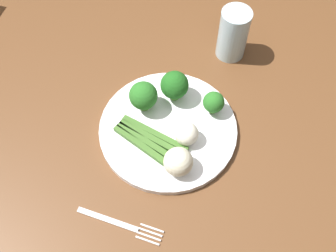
{
  "coord_description": "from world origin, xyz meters",
  "views": [
    {
      "loc": [
        0.47,
        0.18,
        1.46
      ],
      "look_at": [
        0.08,
        0.06,
        0.76
      ],
      "focal_mm": 42.25,
      "sensor_mm": 36.0,
      "label": 1
    }
  ],
  "objects": [
    {
      "name": "water_glass",
      "position": [
        -0.17,
        0.13,
        0.81
      ],
      "size": [
        0.07,
        0.07,
        0.12
      ],
      "primitive_type": "cylinder",
      "color": "silver",
      "rests_on": "dining_table"
    },
    {
      "name": "dining_table",
      "position": [
        0.0,
        0.0,
        0.64
      ],
      "size": [
        1.18,
        0.98,
        0.74
      ],
      "color": "brown",
      "rests_on": "ground_plane"
    },
    {
      "name": "cauliflower_outer_edge",
      "position": [
        0.09,
        0.1,
        0.78
      ],
      "size": [
        0.05,
        0.05,
        0.05
      ],
      "primitive_type": "sphere",
      "color": "white",
      "rests_on": "plate"
    },
    {
      "name": "plate",
      "position": [
        0.08,
        0.06,
        0.75
      ],
      "size": [
        0.28,
        0.28,
        0.01
      ],
      "primitive_type": "cylinder",
      "color": "white",
      "rests_on": "dining_table"
    },
    {
      "name": "fork",
      "position": [
        0.29,
        0.03,
        0.75
      ],
      "size": [
        0.03,
        0.17,
        0.0
      ],
      "rotation": [
        0.0,
        0.0,
        1.53
      ],
      "color": "silver",
      "rests_on": "dining_table"
    },
    {
      "name": "ground_plane",
      "position": [
        0.0,
        0.0,
        -0.01
      ],
      "size": [
        6.0,
        6.0,
        0.02
      ],
      "primitive_type": "cube",
      "color": "#B7A88E"
    },
    {
      "name": "broccoli_back",
      "position": [
        0.04,
        -0.01,
        0.8
      ],
      "size": [
        0.06,
        0.06,
        0.07
      ],
      "color": "#568E33",
      "rests_on": "plate"
    },
    {
      "name": "cauliflower_front_left",
      "position": [
        0.16,
        0.1,
        0.79
      ],
      "size": [
        0.06,
        0.06,
        0.06
      ],
      "primitive_type": "sphere",
      "color": "beige",
      "rests_on": "plate"
    },
    {
      "name": "broccoli_left",
      "position": [
        0.0,
        0.05,
        0.8
      ],
      "size": [
        0.06,
        0.06,
        0.07
      ],
      "color": "#4C7F2B",
      "rests_on": "plate"
    },
    {
      "name": "asparagus_bundle",
      "position": [
        0.12,
        0.03,
        0.76
      ],
      "size": [
        0.09,
        0.16,
        0.01
      ],
      "rotation": [
        0.0,
        0.0,
        1.29
      ],
      "color": "#3D6626",
      "rests_on": "plate"
    },
    {
      "name": "broccoli_near_center",
      "position": [
        0.01,
        0.13,
        0.79
      ],
      "size": [
        0.04,
        0.04,
        0.05
      ],
      "color": "#568E33",
      "rests_on": "plate"
    }
  ]
}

